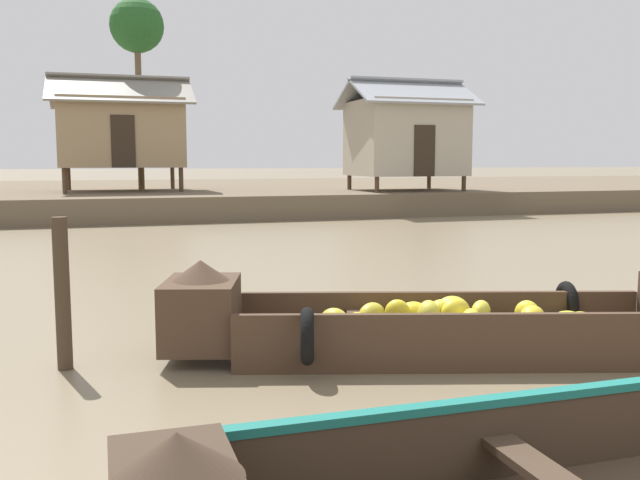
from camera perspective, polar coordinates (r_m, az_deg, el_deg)
The scene contains 7 objects.
ground_plane at distance 12.43m, azimuth -1.20°, elevation -2.37°, with size 300.00×300.00×0.00m, color #7A6B51.
riverbank_strip at distance 31.53m, azimuth -11.31°, elevation 3.70°, with size 160.00×20.00×0.81m, color brown.
banana_boat at distance 7.00m, azimuth 10.66°, elevation -6.67°, with size 5.63×2.51×0.98m.
stilt_house_mid_left at distance 26.61m, azimuth -16.10°, elevation 8.60°, with size 5.01×3.96×4.21m.
stilt_house_mid_right at distance 26.22m, azimuth 7.08°, elevation 8.48°, with size 4.52×3.69×4.14m.
palm_tree_near at distance 28.34m, azimuth -14.89°, elevation 16.51°, with size 2.04×2.04×7.25m.
mooring_post at distance 6.82m, azimuth -20.52°, elevation -4.20°, with size 0.14×0.14×1.43m, color #423323.
Camera 1 is at (-3.47, -1.78, 1.94)m, focal length 38.71 mm.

